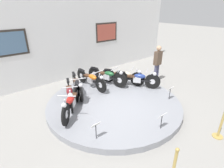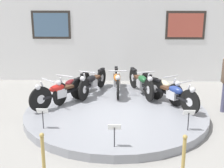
{
  "view_description": "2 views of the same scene",
  "coord_description": "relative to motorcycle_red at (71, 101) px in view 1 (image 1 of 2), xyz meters",
  "views": [
    {
      "loc": [
        -3.63,
        -4.28,
        3.41
      ],
      "look_at": [
        -0.09,
        0.01,
        0.89
      ],
      "focal_mm": 28.0,
      "sensor_mm": 36.0,
      "label": 1
    },
    {
      "loc": [
        0.12,
        -7.77,
        3.24
      ],
      "look_at": [
        -0.11,
        0.07,
        0.9
      ],
      "focal_mm": 50.0,
      "sensor_mm": 36.0,
      "label": 2
    }
  ],
  "objects": [
    {
      "name": "motorcycle_blue",
      "position": [
        3.08,
        -0.01,
        -0.01
      ],
      "size": [
        1.16,
        1.69,
        0.8
      ],
      "color": "black",
      "rests_on": "display_platform"
    },
    {
      "name": "motorcycle_red",
      "position": [
        0.0,
        0.0,
        0.0
      ],
      "size": [
        1.4,
        1.53,
        0.81
      ],
      "color": "black",
      "rests_on": "display_platform"
    },
    {
      "name": "motorcycle_green",
      "position": [
        2.28,
        1.04,
        -0.0
      ],
      "size": [
        0.71,
        1.94,
        0.81
      ],
      "color": "black",
      "rests_on": "display_platform"
    },
    {
      "name": "display_platform",
      "position": [
        1.54,
        -0.3,
        -0.5
      ],
      "size": [
        4.82,
        4.82,
        0.2
      ],
      "primitive_type": "cylinder",
      "color": "gray",
      "rests_on": "ground_plane"
    },
    {
      "name": "stanchion_post_right_of_entry",
      "position": [
        2.7,
        -3.48,
        -0.25
      ],
      "size": [
        0.28,
        0.28,
        1.02
      ],
      "color": "tan",
      "rests_on": "ground_plane"
    },
    {
      "name": "motorcycle_maroon",
      "position": [
        0.25,
        0.6,
        -0.02
      ],
      "size": [
        0.83,
        1.84,
        0.79
      ],
      "color": "black",
      "rests_on": "display_platform"
    },
    {
      "name": "motorcycle_black",
      "position": [
        0.8,
        1.03,
        -0.01
      ],
      "size": [
        0.74,
        1.91,
        0.8
      ],
      "color": "black",
      "rests_on": "display_platform"
    },
    {
      "name": "info_placard_front_centre",
      "position": [
        1.54,
        -2.36,
        -0.03
      ],
      "size": [
        0.26,
        0.11,
        0.51
      ],
      "color": "#333338",
      "rests_on": "display_platform"
    },
    {
      "name": "info_placard_front_right",
      "position": [
        3.19,
        -1.53,
        -0.03
      ],
      "size": [
        0.26,
        0.11,
        0.51
      ],
      "color": "#333338",
      "rests_on": "display_platform"
    },
    {
      "name": "visitor_standing",
      "position": [
        4.59,
        0.15,
        0.4
      ],
      "size": [
        0.36,
        0.23,
        1.74
      ],
      "color": "#4C4C6B",
      "rests_on": "ground_plane"
    },
    {
      "name": "info_placard_front_left",
      "position": [
        -0.11,
        -1.53,
        -0.03
      ],
      "size": [
        0.26,
        0.11,
        0.51
      ],
      "color": "#333338",
      "rests_on": "display_platform"
    },
    {
      "name": "ground_plane",
      "position": [
        1.54,
        -0.3,
        -0.6
      ],
      "size": [
        60.0,
        60.0,
        0.0
      ],
      "primitive_type": "plane",
      "color": "gray"
    },
    {
      "name": "motorcycle_cream",
      "position": [
        2.84,
        0.6,
        -0.02
      ],
      "size": [
        1.06,
        1.73,
        0.79
      ],
      "color": "black",
      "rests_on": "display_platform"
    },
    {
      "name": "back_wall",
      "position": [
        1.54,
        3.29,
        1.29
      ],
      "size": [
        14.0,
        0.22,
        3.77
      ],
      "color": "white",
      "rests_on": "ground_plane"
    },
    {
      "name": "motorcycle_orange",
      "position": [
        1.54,
        1.19,
        -0.01
      ],
      "size": [
        0.54,
        2.0,
        0.8
      ],
      "color": "black",
      "rests_on": "display_platform"
    }
  ]
}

